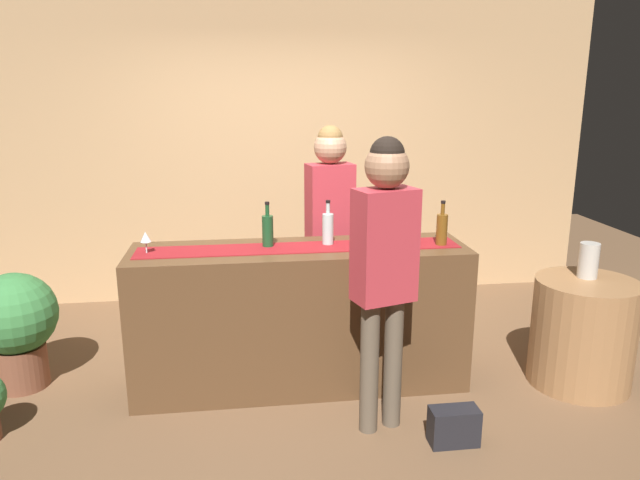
{
  "coord_description": "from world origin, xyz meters",
  "views": [
    {
      "loc": [
        -0.37,
        -3.75,
        2.0
      ],
      "look_at": [
        0.13,
        0.0,
        1.02
      ],
      "focal_mm": 33.38,
      "sensor_mm": 36.0,
      "label": 1
    }
  ],
  "objects_px": {
    "bartender": "(330,213)",
    "round_side_table": "(583,333)",
    "wine_glass_mid_counter": "(417,227)",
    "customer_sipping": "(384,255)",
    "vase_on_side_table": "(589,260)",
    "potted_plant_tall": "(16,323)",
    "wine_glass_near_customer": "(146,238)",
    "handbag": "(454,426)",
    "wine_bottle_amber": "(442,229)",
    "wine_bottle_green": "(268,230)",
    "wine_bottle_clear": "(328,228)"
  },
  "relations": [
    {
      "from": "wine_glass_near_customer",
      "to": "customer_sipping",
      "type": "relative_size",
      "value": 0.08
    },
    {
      "from": "wine_glass_near_customer",
      "to": "customer_sipping",
      "type": "distance_m",
      "value": 1.52
    },
    {
      "from": "vase_on_side_table",
      "to": "potted_plant_tall",
      "type": "height_order",
      "value": "vase_on_side_table"
    },
    {
      "from": "round_side_table",
      "to": "vase_on_side_table",
      "type": "height_order",
      "value": "vase_on_side_table"
    },
    {
      "from": "bartender",
      "to": "vase_on_side_table",
      "type": "bearing_deg",
      "value": 143.91
    },
    {
      "from": "vase_on_side_table",
      "to": "wine_bottle_green",
      "type": "bearing_deg",
      "value": 173.58
    },
    {
      "from": "round_side_table",
      "to": "potted_plant_tall",
      "type": "xyz_separation_m",
      "value": [
        -3.8,
        0.46,
        0.09
      ]
    },
    {
      "from": "wine_bottle_amber",
      "to": "wine_glass_mid_counter",
      "type": "height_order",
      "value": "wine_bottle_amber"
    },
    {
      "from": "wine_bottle_clear",
      "to": "customer_sipping",
      "type": "xyz_separation_m",
      "value": [
        0.22,
        -0.68,
        0.0
      ]
    },
    {
      "from": "wine_glass_mid_counter",
      "to": "customer_sipping",
      "type": "height_order",
      "value": "customer_sipping"
    },
    {
      "from": "wine_bottle_clear",
      "to": "vase_on_side_table",
      "type": "distance_m",
      "value": 1.77
    },
    {
      "from": "wine_glass_mid_counter",
      "to": "potted_plant_tall",
      "type": "distance_m",
      "value": 2.77
    },
    {
      "from": "potted_plant_tall",
      "to": "handbag",
      "type": "distance_m",
      "value": 2.91
    },
    {
      "from": "round_side_table",
      "to": "potted_plant_tall",
      "type": "bearing_deg",
      "value": 173.1
    },
    {
      "from": "customer_sipping",
      "to": "handbag",
      "type": "xyz_separation_m",
      "value": [
        0.38,
        -0.23,
        -0.97
      ]
    },
    {
      "from": "wine_bottle_clear",
      "to": "customer_sipping",
      "type": "bearing_deg",
      "value": -72.14
    },
    {
      "from": "wine_bottle_amber",
      "to": "handbag",
      "type": "xyz_separation_m",
      "value": [
        -0.15,
        -0.79,
        -0.97
      ]
    },
    {
      "from": "wine_bottle_clear",
      "to": "handbag",
      "type": "bearing_deg",
      "value": -56.73
    },
    {
      "from": "handbag",
      "to": "potted_plant_tall",
      "type": "bearing_deg",
      "value": 158.62
    },
    {
      "from": "vase_on_side_table",
      "to": "potted_plant_tall",
      "type": "xyz_separation_m",
      "value": [
        -3.83,
        0.38,
        -0.4
      ]
    },
    {
      "from": "wine_bottle_clear",
      "to": "customer_sipping",
      "type": "height_order",
      "value": "customer_sipping"
    },
    {
      "from": "wine_glass_mid_counter",
      "to": "potted_plant_tall",
      "type": "relative_size",
      "value": 0.18
    },
    {
      "from": "bartender",
      "to": "round_side_table",
      "type": "bearing_deg",
      "value": 141.36
    },
    {
      "from": "wine_bottle_clear",
      "to": "wine_glass_near_customer",
      "type": "relative_size",
      "value": 2.1
    },
    {
      "from": "wine_bottle_green",
      "to": "customer_sipping",
      "type": "xyz_separation_m",
      "value": [
        0.62,
        -0.68,
        0.0
      ]
    },
    {
      "from": "round_side_table",
      "to": "potted_plant_tall",
      "type": "distance_m",
      "value": 3.83
    },
    {
      "from": "wine_glass_near_customer",
      "to": "customer_sipping",
      "type": "xyz_separation_m",
      "value": [
        1.39,
        -0.61,
        0.01
      ]
    },
    {
      "from": "bartender",
      "to": "potted_plant_tall",
      "type": "bearing_deg",
      "value": -1.49
    },
    {
      "from": "customer_sipping",
      "to": "bartender",
      "type": "bearing_deg",
      "value": 79.32
    },
    {
      "from": "bartender",
      "to": "customer_sipping",
      "type": "distance_m",
      "value": 1.21
    },
    {
      "from": "vase_on_side_table",
      "to": "wine_bottle_amber",
      "type": "bearing_deg",
      "value": 172.79
    },
    {
      "from": "wine_bottle_green",
      "to": "handbag",
      "type": "relative_size",
      "value": 1.08
    },
    {
      "from": "customer_sipping",
      "to": "wine_glass_mid_counter",
      "type": "bearing_deg",
      "value": 43.01
    },
    {
      "from": "wine_bottle_green",
      "to": "wine_glass_mid_counter",
      "type": "xyz_separation_m",
      "value": [
        1.0,
        -0.02,
        -0.01
      ]
    },
    {
      "from": "wine_bottle_clear",
      "to": "wine_glass_mid_counter",
      "type": "relative_size",
      "value": 2.1
    },
    {
      "from": "wine_glass_near_customer",
      "to": "potted_plant_tall",
      "type": "bearing_deg",
      "value": 166.98
    },
    {
      "from": "customer_sipping",
      "to": "round_side_table",
      "type": "relative_size",
      "value": 2.35
    },
    {
      "from": "potted_plant_tall",
      "to": "wine_glass_near_customer",
      "type": "bearing_deg",
      "value": -13.02
    },
    {
      "from": "wine_glass_mid_counter",
      "to": "vase_on_side_table",
      "type": "distance_m",
      "value": 1.18
    },
    {
      "from": "wine_glass_near_customer",
      "to": "vase_on_side_table",
      "type": "bearing_deg",
      "value": -3.38
    },
    {
      "from": "handbag",
      "to": "round_side_table",
      "type": "bearing_deg",
      "value": 28.0
    },
    {
      "from": "wine_bottle_green",
      "to": "vase_on_side_table",
      "type": "relative_size",
      "value": 1.26
    },
    {
      "from": "potted_plant_tall",
      "to": "wine_bottle_amber",
      "type": "bearing_deg",
      "value": -5.21
    },
    {
      "from": "wine_glass_near_customer",
      "to": "vase_on_side_table",
      "type": "relative_size",
      "value": 0.6
    },
    {
      "from": "wine_bottle_amber",
      "to": "vase_on_side_table",
      "type": "xyz_separation_m",
      "value": [
        1.0,
        -0.13,
        -0.22
      ]
    },
    {
      "from": "wine_glass_near_customer",
      "to": "round_side_table",
      "type": "xyz_separation_m",
      "value": [
        2.88,
        -0.25,
        -0.7
      ]
    },
    {
      "from": "wine_bottle_green",
      "to": "wine_glass_near_customer",
      "type": "height_order",
      "value": "wine_bottle_green"
    },
    {
      "from": "customer_sipping",
      "to": "vase_on_side_table",
      "type": "height_order",
      "value": "customer_sipping"
    },
    {
      "from": "vase_on_side_table",
      "to": "customer_sipping",
      "type": "bearing_deg",
      "value": -163.99
    },
    {
      "from": "wine_glass_near_customer",
      "to": "wine_bottle_amber",
      "type": "bearing_deg",
      "value": -1.38
    }
  ]
}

